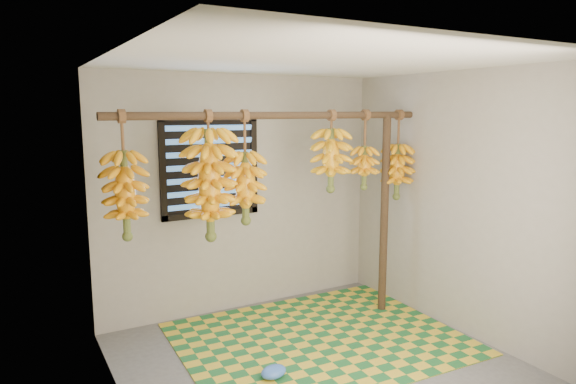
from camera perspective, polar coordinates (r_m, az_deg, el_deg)
floor at (r=4.38m, az=3.73°, el=-18.81°), size 3.00×3.00×0.01m
ceiling at (r=3.89m, az=4.10°, el=14.37°), size 3.00×3.00×0.01m
wall_back at (r=5.27m, az=-5.10°, el=-0.19°), size 3.00×0.01×2.40m
wall_left at (r=3.40m, az=-17.91°, el=-5.72°), size 0.01×3.00×2.40m
wall_right at (r=4.94m, az=18.67°, el=-1.25°), size 0.01×3.00×2.40m
window at (r=5.07m, az=-8.63°, el=2.80°), size 1.00×0.04×1.00m
hanging_pole at (r=4.48m, az=-0.95°, el=8.51°), size 3.00×0.06×0.06m
support_post at (r=5.26m, az=10.65°, el=-2.54°), size 0.08×0.08×2.00m
woven_mat at (r=4.83m, az=3.49°, el=-15.94°), size 2.52×2.05×0.01m
plastic_bag at (r=4.18m, az=-1.61°, el=-19.34°), size 0.26×0.21×0.09m
banana_bunch_a at (r=4.07m, az=-17.62°, el=-0.33°), size 0.33×0.33×0.98m
banana_bunch_b at (r=4.25m, az=-8.70°, el=0.81°), size 0.41×0.41×1.06m
banana_bunch_c at (r=4.38m, az=-4.75°, el=0.51°), size 0.32×0.32×0.96m
banana_bunch_d at (r=4.78m, az=4.79°, el=3.57°), size 0.35×0.35×0.75m
banana_bunch_e at (r=5.29m, az=12.04°, el=2.28°), size 0.32×0.32×0.89m
banana_bunch_f at (r=5.02m, az=8.47°, el=2.75°), size 0.27×0.27×0.76m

